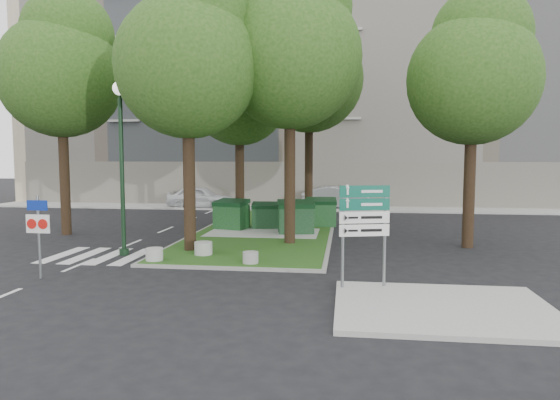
% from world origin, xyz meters
% --- Properties ---
extents(ground, '(120.00, 120.00, 0.00)m').
position_xyz_m(ground, '(0.00, 0.00, 0.00)').
color(ground, black).
rests_on(ground, ground).
extents(median_island, '(6.00, 16.00, 0.12)m').
position_xyz_m(median_island, '(0.50, 8.00, 0.06)').
color(median_island, '#294A15').
rests_on(median_island, ground).
extents(median_kerb, '(6.30, 16.30, 0.10)m').
position_xyz_m(median_kerb, '(0.50, 8.00, 0.05)').
color(median_kerb, gray).
rests_on(median_kerb, ground).
extents(sidewalk_corner, '(5.00, 4.00, 0.12)m').
position_xyz_m(sidewalk_corner, '(6.50, -3.50, 0.06)').
color(sidewalk_corner, '#999993').
rests_on(sidewalk_corner, ground).
extents(building_sidewalk, '(42.00, 3.00, 0.12)m').
position_xyz_m(building_sidewalk, '(0.00, 18.50, 0.06)').
color(building_sidewalk, '#999993').
rests_on(building_sidewalk, ground).
extents(zebra_crossing, '(5.00, 3.00, 0.01)m').
position_xyz_m(zebra_crossing, '(-3.75, 1.50, 0.01)').
color(zebra_crossing, silver).
rests_on(zebra_crossing, ground).
extents(apartment_building, '(41.00, 12.00, 16.00)m').
position_xyz_m(apartment_building, '(0.00, 26.00, 8.00)').
color(apartment_building, tan).
rests_on(apartment_building, ground).
extents(tree_median_near_left, '(5.20, 5.20, 10.53)m').
position_xyz_m(tree_median_near_left, '(-1.41, 2.56, 7.32)').
color(tree_median_near_left, black).
rests_on(tree_median_near_left, ground).
extents(tree_median_near_right, '(5.60, 5.60, 11.46)m').
position_xyz_m(tree_median_near_right, '(2.09, 4.56, 7.99)').
color(tree_median_near_right, black).
rests_on(tree_median_near_right, ground).
extents(tree_median_mid, '(4.80, 4.80, 9.99)m').
position_xyz_m(tree_median_mid, '(-0.91, 9.06, 6.98)').
color(tree_median_mid, black).
rests_on(tree_median_mid, ground).
extents(tree_median_far, '(5.80, 5.80, 11.93)m').
position_xyz_m(tree_median_far, '(2.29, 12.06, 8.32)').
color(tree_median_far, black).
rests_on(tree_median_far, ground).
extents(tree_street_left, '(5.40, 5.40, 11.00)m').
position_xyz_m(tree_street_left, '(-8.41, 6.06, 7.65)').
color(tree_street_left, black).
rests_on(tree_street_left, ground).
extents(tree_street_right, '(5.00, 5.00, 10.06)m').
position_xyz_m(tree_street_right, '(9.09, 5.06, 6.98)').
color(tree_street_right, black).
rests_on(tree_street_right, ground).
extents(dumpster_a, '(1.78, 1.47, 1.43)m').
position_xyz_m(dumpster_a, '(-1.21, 8.01, 0.80)').
color(dumpster_a, '#103C15').
rests_on(dumpster_a, median_island).
extents(dumpster_b, '(1.42, 1.05, 1.25)m').
position_xyz_m(dumpster_b, '(0.39, 8.51, 0.72)').
color(dumpster_b, '#103818').
rests_on(dumpster_b, median_island).
extents(dumpster_c, '(1.80, 1.42, 1.50)m').
position_xyz_m(dumpster_c, '(1.99, 7.08, 0.84)').
color(dumpster_c, '#0F3216').
rests_on(dumpster_c, median_island).
extents(dumpster_d, '(1.60, 1.18, 1.41)m').
position_xyz_m(dumpster_d, '(3.00, 9.59, 0.80)').
color(dumpster_d, '#15461C').
rests_on(dumpster_d, median_island).
extents(bollard_left, '(0.57, 0.57, 0.41)m').
position_xyz_m(bollard_left, '(-2.10, 0.50, 0.33)').
color(bollard_left, '#AAAAA4').
rests_on(bollard_left, median_island).
extents(bollard_right, '(0.51, 0.51, 0.37)m').
position_xyz_m(bollard_right, '(1.17, 0.50, 0.30)').
color(bollard_right, gray).
rests_on(bollard_right, median_island).
extents(bollard_mid, '(0.63, 0.63, 0.45)m').
position_xyz_m(bollard_mid, '(-0.76, 1.68, 0.34)').
color(bollard_mid, '#9F9F9A').
rests_on(bollard_mid, median_island).
extents(litter_bin, '(0.45, 0.45, 0.78)m').
position_xyz_m(litter_bin, '(2.07, 8.30, 0.51)').
color(litter_bin, yellow).
rests_on(litter_bin, median_island).
extents(street_lamp, '(0.50, 0.50, 6.24)m').
position_xyz_m(street_lamp, '(-3.77, 1.81, 3.92)').
color(street_lamp, black).
rests_on(street_lamp, ground).
extents(traffic_sign_pole, '(0.74, 0.08, 2.46)m').
position_xyz_m(traffic_sign_pole, '(-4.66, -1.87, 1.58)').
color(traffic_sign_pole, slate).
rests_on(traffic_sign_pole, ground).
extents(directional_sign, '(1.32, 0.39, 2.70)m').
position_xyz_m(directional_sign, '(4.70, -2.00, 1.92)').
color(directional_sign, slate).
rests_on(directional_sign, sidewalk_corner).
extents(car_white, '(4.69, 2.15, 1.56)m').
position_xyz_m(car_white, '(-5.73, 18.04, 0.78)').
color(car_white, silver).
rests_on(car_white, ground).
extents(car_silver, '(4.80, 1.89, 1.56)m').
position_xyz_m(car_silver, '(3.64, 18.69, 0.78)').
color(car_silver, gray).
rests_on(car_silver, ground).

